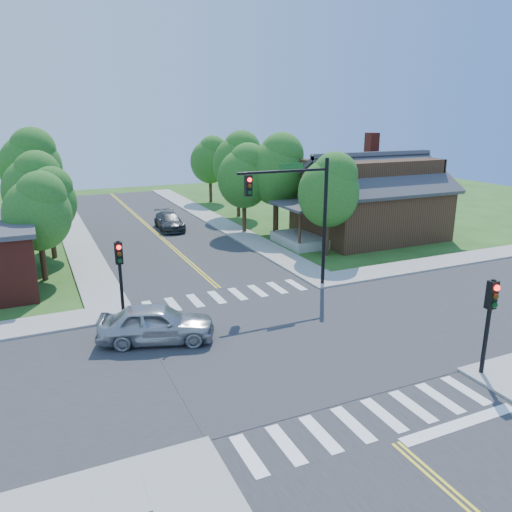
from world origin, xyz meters
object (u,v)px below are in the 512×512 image
signal_pole_nw (120,265)px  car_dgrey (169,222)px  signal_mast_ne (299,204)px  signal_pole_se (490,310)px  house_ne (369,195)px  car_silver (156,324)px

signal_pole_nw → car_dgrey: 18.94m
signal_mast_ne → signal_pole_se: signal_mast_ne is taller
house_ne → signal_pole_se: bearing=-115.6°
signal_pole_se → car_dgrey: (-4.22, 28.69, -1.97)m
house_ne → car_dgrey: size_ratio=2.66×
signal_pole_se → car_dgrey: 29.07m
signal_pole_se → signal_pole_nw: 15.84m
signal_mast_ne → house_ne: 14.23m
signal_pole_se → signal_pole_nw: same height
signal_pole_nw → car_silver: (0.83, -3.32, -1.83)m
signal_pole_nw → car_silver: size_ratio=0.72×
car_silver → car_dgrey: bearing=2.6°
signal_pole_se → car_silver: bearing=142.8°
signal_pole_nw → house_ne: size_ratio=0.29×
signal_mast_ne → car_silver: 10.13m
signal_mast_ne → signal_pole_se: size_ratio=1.89×
car_dgrey → signal_mast_ne: bearing=-78.6°
house_ne → car_silver: size_ratio=2.48×
car_silver → signal_pole_se: bearing=-108.2°
car_dgrey → house_ne: bearing=-29.6°
signal_mast_ne → signal_pole_nw: (-9.51, -0.01, -2.19)m
car_silver → house_ne: bearing=-39.9°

